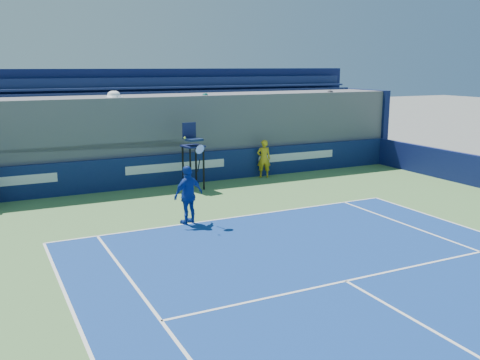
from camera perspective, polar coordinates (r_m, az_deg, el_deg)
name	(u,v)px	position (r m, az deg, el deg)	size (l,w,h in m)	color
ball_person	(264,159)	(21.94, 2.56, 2.29)	(0.57, 0.37, 1.56)	gold
back_hoarding	(176,169)	(20.81, -6.85, 1.14)	(20.40, 0.21, 1.20)	#0D1C4E
umpire_chair	(193,149)	(19.78, -5.09, 3.34)	(0.79, 0.79, 2.48)	black
tennis_player	(188,195)	(15.50, -5.52, -1.57)	(1.09, 0.72, 2.57)	#13369F
stadium_seating	(158,132)	(22.54, -8.73, 5.10)	(21.00, 4.05, 4.40)	#55555B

